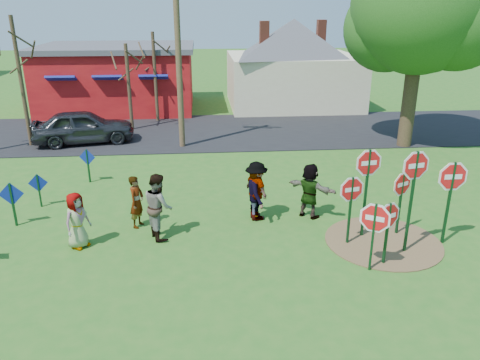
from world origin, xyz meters
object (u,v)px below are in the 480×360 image
object	(u,v)px
stop_sign_c	(414,179)
person_b	(137,202)
stop_sign_d	(402,188)
leafy_tree	(424,12)
suv	(83,127)
utility_pole	(178,48)
stop_sign_b	(368,171)
stop_sign_a	(374,223)
person_a	(77,220)

from	to	relation	value
stop_sign_c	person_b	world-z (taller)	stop_sign_c
stop_sign_d	leafy_tree	world-z (taller)	leafy_tree
suv	utility_pole	bearing A→B (deg)	-112.85
stop_sign_b	stop_sign_d	bearing A→B (deg)	-6.58
stop_sign_b	person_b	world-z (taller)	stop_sign_b
stop_sign_a	leafy_tree	xyz separation A→B (m)	(5.49, 10.47, 4.64)
person_b	stop_sign_a	bearing A→B (deg)	-95.02
suv	stop_sign_c	bearing A→B (deg)	-147.48
person_b	suv	world-z (taller)	suv
leafy_tree	stop_sign_a	bearing A→B (deg)	-117.68
stop_sign_a	utility_pole	size ratio (longest dim) A/B	0.23
stop_sign_a	stop_sign_c	xyz separation A→B (m)	(1.24, 0.81, 0.80)
person_b	utility_pole	size ratio (longest dim) A/B	0.19
stop_sign_a	person_b	world-z (taller)	stop_sign_a
stop_sign_a	suv	xyz separation A→B (m)	(-9.62, 12.20, -0.46)
person_a	suv	bearing A→B (deg)	46.72
person_a	suv	distance (m)	10.58
stop_sign_c	person_a	bearing A→B (deg)	161.52
stop_sign_a	stop_sign_d	world-z (taller)	stop_sign_d
utility_pole	stop_sign_b	bearing A→B (deg)	-60.38
stop_sign_b	stop_sign_c	bearing A→B (deg)	-58.10
stop_sign_c	person_b	bearing A→B (deg)	151.65
stop_sign_c	leafy_tree	world-z (taller)	leafy_tree
person_b	leafy_tree	xyz separation A→B (m)	(11.54, 7.49, 5.14)
stop_sign_d	person_b	bearing A→B (deg)	144.64
person_b	person_a	bearing A→B (deg)	149.51
stop_sign_a	person_b	bearing A→B (deg)	-176.05
stop_sign_d	utility_pole	distance (m)	11.79
stop_sign_b	stop_sign_d	world-z (taller)	stop_sign_b
stop_sign_d	suv	size ratio (longest dim) A/B	0.44
person_b	suv	distance (m)	9.89
stop_sign_c	person_b	size ratio (longest dim) A/B	1.86
stop_sign_c	suv	distance (m)	15.79
person_a	utility_pole	bearing A→B (deg)	20.13
stop_sign_a	person_b	distance (m)	6.76
stop_sign_d	person_a	bearing A→B (deg)	153.32
stop_sign_a	person_a	xyz separation A→B (m)	(-7.49, 1.84, -0.50)
stop_sign_b	utility_pole	bearing A→B (deg)	110.51
leafy_tree	person_b	bearing A→B (deg)	-147.03
stop_sign_b	person_a	world-z (taller)	stop_sign_b
stop_sign_d	stop_sign_b	bearing A→B (deg)	155.89
stop_sign_a	suv	size ratio (longest dim) A/B	0.42
stop_sign_b	person_b	xyz separation A→B (m)	(-6.44, 1.20, -1.18)
stop_sign_d	suv	bearing A→B (deg)	110.22
stop_sign_b	utility_pole	world-z (taller)	utility_pole
stop_sign_a	suv	world-z (taller)	stop_sign_a
stop_sign_a	stop_sign_d	size ratio (longest dim) A/B	0.96
stop_sign_b	utility_pole	distance (m)	11.16
person_a	leafy_tree	xyz separation A→B (m)	(12.99, 8.63, 5.14)
person_a	stop_sign_b	bearing A→B (deg)	-55.28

